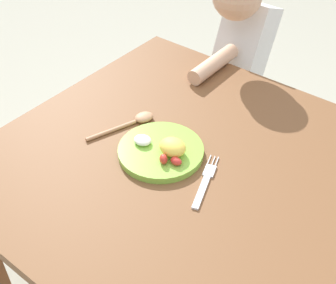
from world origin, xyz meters
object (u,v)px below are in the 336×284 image
Objects in this scene: spoon at (135,121)px; person at (239,82)px; plate at (162,150)px; fork at (205,183)px.

spoon is 0.21× the size of person.
plate is 1.22× the size of fork.
person reaches higher than spoon.
spoon is at bearing 56.25° from fork.
person is at bearing 18.15° from spoon.
spoon is 0.59m from person.
person is (-0.13, 0.62, -0.16)m from plate.
plate reaches higher than spoon.
fork is 0.90× the size of spoon.
spoon is (-0.30, 0.08, 0.01)m from fork.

